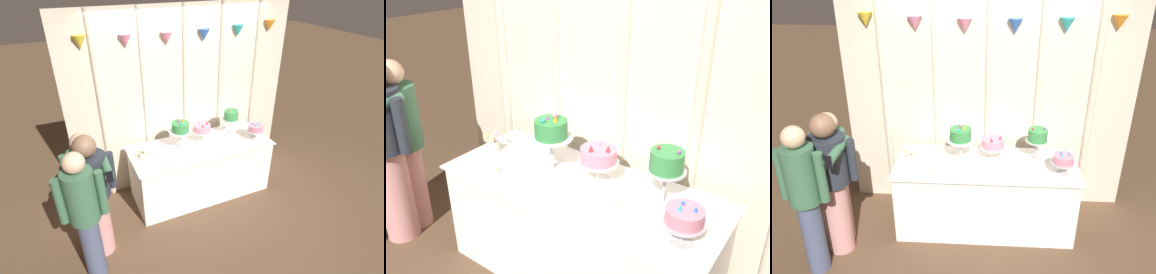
# 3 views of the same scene
# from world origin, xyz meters

# --- Properties ---
(draped_curtain) EXTENTS (3.24, 0.16, 2.54)m
(draped_curtain) POSITION_xyz_m (0.01, 0.63, 1.31)
(draped_curtain) COLOR beige
(draped_curtain) RESTS_ON ground_plane
(cake_table) EXTENTS (1.94, 0.78, 0.79)m
(cake_table) POSITION_xyz_m (0.00, 0.10, 0.40)
(cake_table) COLOR white
(cake_table) RESTS_ON ground_plane
(cake_display_leftmost) EXTENTS (0.30, 0.30, 0.43)m
(cake_display_leftmost) POSITION_xyz_m (-0.28, 0.15, 1.09)
(cake_display_leftmost) COLOR silver
(cake_display_leftmost) RESTS_ON cake_table
(cake_display_midleft) EXTENTS (0.27, 0.27, 0.29)m
(cake_display_midleft) POSITION_xyz_m (0.07, 0.21, 0.98)
(cake_display_midleft) COLOR silver
(cake_display_midleft) RESTS_ON cake_table
(cake_display_midright) EXTENTS (0.24, 0.24, 0.39)m
(cake_display_midright) POSITION_xyz_m (0.53, 0.23, 1.07)
(cake_display_midright) COLOR #B2B2B7
(cake_display_midright) RESTS_ON cake_table
(cake_display_rightmost) EXTENTS (0.24, 0.24, 0.26)m
(cake_display_rightmost) POSITION_xyz_m (0.77, -0.05, 0.95)
(cake_display_rightmost) COLOR #B2B2B7
(cake_display_rightmost) RESTS_ON cake_table
(flower_vase) EXTENTS (0.10, 0.11, 0.16)m
(flower_vase) POSITION_xyz_m (-0.82, 0.10, 0.86)
(flower_vase) COLOR beige
(flower_vase) RESTS_ON cake_table
(tealight_far_left) EXTENTS (0.04, 0.04, 0.04)m
(tealight_far_left) POSITION_xyz_m (-0.56, -0.11, 0.80)
(tealight_far_left) COLOR beige
(tealight_far_left) RESTS_ON cake_table
(tealight_near_left) EXTENTS (0.04, 0.04, 0.03)m
(tealight_near_left) POSITION_xyz_m (0.33, 0.04, 0.80)
(tealight_near_left) COLOR beige
(tealight_near_left) RESTS_ON cake_table
(guest_girl_blue_dress) EXTENTS (0.46, 0.70, 1.47)m
(guest_girl_blue_dress) POSITION_xyz_m (-1.53, -0.22, 0.82)
(guest_girl_blue_dress) COLOR #D6938E
(guest_girl_blue_dress) RESTS_ON ground_plane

